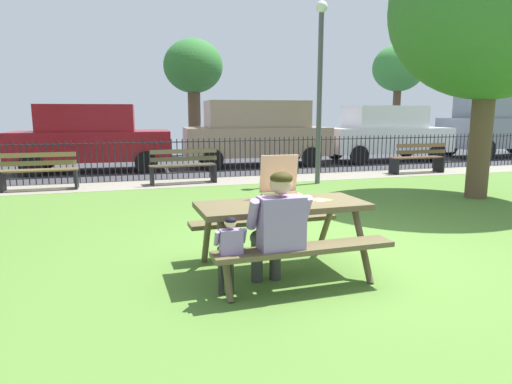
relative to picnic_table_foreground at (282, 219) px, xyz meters
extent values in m
cube|color=#527B31|center=(0.89, 1.85, -0.61)|extent=(28.00, 10.88, 0.02)
cube|color=gray|center=(0.89, 6.58, -0.60)|extent=(28.00, 1.40, 0.01)
cube|color=#38383D|center=(0.89, 10.62, -0.60)|extent=(28.00, 6.67, 0.01)
cube|color=brown|center=(0.00, 0.00, 0.14)|extent=(1.82, 0.80, 0.06)
cube|color=brown|center=(0.01, -0.60, -0.16)|extent=(1.81, 0.32, 0.05)
cube|color=brown|center=(-0.01, 0.60, -0.16)|extent=(1.81, 0.32, 0.05)
cylinder|color=brown|center=(-0.73, -0.43, -0.24)|extent=(0.08, 0.44, 0.74)
cylinder|color=brown|center=(-0.75, 0.40, -0.24)|extent=(0.08, 0.44, 0.74)
cylinder|color=brown|center=(0.75, -0.40, -0.24)|extent=(0.08, 0.44, 0.74)
cylinder|color=brown|center=(0.73, 0.43, -0.24)|extent=(0.08, 0.44, 0.74)
cube|color=tan|center=(0.06, 0.08, 0.18)|extent=(0.45, 0.45, 0.01)
cube|color=silver|center=(0.06, 0.08, 0.19)|extent=(0.41, 0.41, 0.00)
cube|color=tan|center=(0.05, -0.13, 0.21)|extent=(0.43, 0.03, 0.04)
cube|color=tan|center=(0.07, 0.29, 0.21)|extent=(0.43, 0.03, 0.04)
cube|color=tan|center=(-0.15, 0.09, 0.21)|extent=(0.03, 0.43, 0.04)
cube|color=tan|center=(0.27, 0.07, 0.21)|extent=(0.03, 0.43, 0.04)
cube|color=tan|center=(0.07, 0.31, 0.44)|extent=(0.43, 0.10, 0.43)
cylinder|color=tan|center=(0.06, 0.08, 0.19)|extent=(0.37, 0.37, 0.01)
cylinder|color=#EAD858|center=(0.06, 0.08, 0.20)|extent=(0.34, 0.34, 0.00)
pyramid|color=#F4DC6D|center=(0.46, 0.04, 0.18)|extent=(0.24, 0.21, 0.01)
cube|color=tan|center=(0.37, 0.08, 0.18)|extent=(0.09, 0.17, 0.02)
cylinder|color=#343434|center=(-0.34, -0.19, -0.38)|extent=(0.12, 0.12, 0.44)
cylinder|color=#343434|center=(-0.34, -0.40, -0.13)|extent=(0.16, 0.42, 0.15)
cylinder|color=#343434|center=(-0.14, -0.18, -0.38)|extent=(0.12, 0.12, 0.44)
cylinder|color=#343434|center=(-0.14, -0.39, -0.13)|extent=(0.16, 0.42, 0.15)
cube|color=#8C72A5|center=(-0.23, -0.61, 0.10)|extent=(0.43, 0.23, 0.52)
cylinder|color=#8C72A5|center=(-0.49, -0.56, 0.21)|extent=(0.10, 0.21, 0.31)
cylinder|color=#8C72A5|center=(0.03, -0.55, 0.21)|extent=(0.10, 0.21, 0.31)
sphere|color=tan|center=(-0.23, -0.59, 0.48)|extent=(0.21, 0.21, 0.21)
ellipsoid|color=#322B0E|center=(-0.23, -0.60, 0.53)|extent=(0.21, 0.20, 0.12)
cylinder|color=#292929|center=(-0.77, -0.42, -0.38)|extent=(0.06, 0.06, 0.44)
cylinder|color=#292929|center=(-0.76, -0.52, -0.14)|extent=(0.08, 0.20, 0.07)
cylinder|color=#292929|center=(-0.67, -0.41, -0.38)|extent=(0.06, 0.06, 0.44)
cylinder|color=#292929|center=(-0.67, -0.52, -0.14)|extent=(0.08, 0.20, 0.07)
cube|color=#8C72A5|center=(-0.71, -0.62, -0.03)|extent=(0.21, 0.11, 0.25)
cylinder|color=#8C72A5|center=(-0.84, -0.60, 0.02)|extent=(0.05, 0.10, 0.15)
cylinder|color=#8C72A5|center=(-0.59, -0.59, 0.02)|extent=(0.05, 0.10, 0.15)
sphere|color=beige|center=(-0.71, -0.61, 0.15)|extent=(0.10, 0.10, 0.10)
ellipsoid|color=black|center=(-0.71, -0.61, 0.18)|extent=(0.10, 0.10, 0.06)
cylinder|color=black|center=(0.89, 7.28, 0.36)|extent=(20.72, 0.03, 0.03)
cylinder|color=black|center=(0.89, 7.28, -0.44)|extent=(20.72, 0.03, 0.03)
cylinder|color=black|center=(-4.33, 7.28, -0.07)|extent=(0.02, 0.02, 1.04)
cylinder|color=black|center=(-4.19, 7.28, -0.07)|extent=(0.02, 0.02, 1.04)
cylinder|color=black|center=(-4.05, 7.28, -0.07)|extent=(0.02, 0.02, 1.04)
cylinder|color=black|center=(-3.90, 7.28, -0.07)|extent=(0.02, 0.02, 1.04)
cylinder|color=black|center=(-3.76, 7.28, -0.07)|extent=(0.02, 0.02, 1.04)
cylinder|color=black|center=(-3.62, 7.28, -0.07)|extent=(0.02, 0.02, 1.04)
cylinder|color=black|center=(-3.48, 7.28, -0.07)|extent=(0.02, 0.02, 1.04)
cylinder|color=black|center=(-3.34, 7.28, -0.07)|extent=(0.02, 0.02, 1.04)
cylinder|color=black|center=(-3.20, 7.28, -0.07)|extent=(0.02, 0.02, 1.04)
cylinder|color=black|center=(-3.06, 7.28, -0.07)|extent=(0.02, 0.02, 1.04)
cylinder|color=black|center=(-2.92, 7.28, -0.07)|extent=(0.02, 0.02, 1.04)
cylinder|color=black|center=(-2.78, 7.28, -0.07)|extent=(0.02, 0.02, 1.04)
cylinder|color=black|center=(-2.64, 7.28, -0.07)|extent=(0.02, 0.02, 1.04)
cylinder|color=black|center=(-2.50, 7.28, -0.07)|extent=(0.02, 0.02, 1.04)
cylinder|color=black|center=(-2.35, 7.28, -0.07)|extent=(0.02, 0.02, 1.04)
cylinder|color=black|center=(-2.21, 7.28, -0.07)|extent=(0.02, 0.02, 1.04)
cylinder|color=black|center=(-2.07, 7.28, -0.07)|extent=(0.02, 0.02, 1.04)
cylinder|color=black|center=(-1.93, 7.28, -0.07)|extent=(0.02, 0.02, 1.04)
cylinder|color=black|center=(-1.79, 7.28, -0.07)|extent=(0.02, 0.02, 1.04)
cylinder|color=black|center=(-1.65, 7.28, -0.07)|extent=(0.02, 0.02, 1.04)
cylinder|color=black|center=(-1.51, 7.28, -0.07)|extent=(0.02, 0.02, 1.04)
cylinder|color=black|center=(-1.37, 7.28, -0.07)|extent=(0.02, 0.02, 1.04)
cylinder|color=black|center=(-1.23, 7.28, -0.07)|extent=(0.02, 0.02, 1.04)
cylinder|color=black|center=(-1.09, 7.28, -0.07)|extent=(0.02, 0.02, 1.04)
cylinder|color=black|center=(-0.95, 7.28, -0.07)|extent=(0.02, 0.02, 1.04)
cylinder|color=black|center=(-0.80, 7.28, -0.07)|extent=(0.02, 0.02, 1.04)
cylinder|color=black|center=(-0.66, 7.28, -0.07)|extent=(0.02, 0.02, 1.04)
cylinder|color=black|center=(-0.52, 7.28, -0.07)|extent=(0.02, 0.02, 1.04)
cylinder|color=black|center=(-0.38, 7.28, -0.07)|extent=(0.02, 0.02, 1.04)
cylinder|color=black|center=(-0.24, 7.28, -0.07)|extent=(0.02, 0.02, 1.04)
cylinder|color=black|center=(-0.10, 7.28, -0.07)|extent=(0.02, 0.02, 1.04)
cylinder|color=black|center=(0.04, 7.28, -0.07)|extent=(0.02, 0.02, 1.04)
cylinder|color=black|center=(0.18, 7.28, -0.07)|extent=(0.02, 0.02, 1.04)
cylinder|color=black|center=(0.32, 7.28, -0.07)|extent=(0.02, 0.02, 1.04)
cylinder|color=black|center=(0.46, 7.28, -0.07)|extent=(0.02, 0.02, 1.04)
cylinder|color=black|center=(0.61, 7.28, -0.07)|extent=(0.02, 0.02, 1.04)
cylinder|color=black|center=(0.75, 7.28, -0.07)|extent=(0.02, 0.02, 1.04)
cylinder|color=black|center=(0.89, 7.28, -0.07)|extent=(0.02, 0.02, 1.04)
cylinder|color=black|center=(1.03, 7.28, -0.07)|extent=(0.02, 0.02, 1.04)
cylinder|color=black|center=(1.17, 7.28, -0.07)|extent=(0.02, 0.02, 1.04)
cylinder|color=black|center=(1.31, 7.28, -0.07)|extent=(0.02, 0.02, 1.04)
cylinder|color=black|center=(1.45, 7.28, -0.07)|extent=(0.02, 0.02, 1.04)
cylinder|color=black|center=(1.59, 7.28, -0.07)|extent=(0.02, 0.02, 1.04)
cylinder|color=black|center=(1.73, 7.28, -0.07)|extent=(0.02, 0.02, 1.04)
cylinder|color=black|center=(1.87, 7.28, -0.07)|extent=(0.02, 0.02, 1.04)
cylinder|color=black|center=(2.01, 7.28, -0.07)|extent=(0.02, 0.02, 1.04)
cylinder|color=black|center=(2.16, 7.28, -0.07)|extent=(0.02, 0.02, 1.04)
cylinder|color=black|center=(2.30, 7.28, -0.07)|extent=(0.02, 0.02, 1.04)
cylinder|color=black|center=(2.44, 7.28, -0.07)|extent=(0.02, 0.02, 1.04)
cylinder|color=black|center=(2.58, 7.28, -0.07)|extent=(0.02, 0.02, 1.04)
cylinder|color=black|center=(2.72, 7.28, -0.07)|extent=(0.02, 0.02, 1.04)
cylinder|color=black|center=(2.86, 7.28, -0.07)|extent=(0.02, 0.02, 1.04)
cylinder|color=black|center=(3.00, 7.28, -0.07)|extent=(0.02, 0.02, 1.04)
cylinder|color=black|center=(3.14, 7.28, -0.07)|extent=(0.02, 0.02, 1.04)
cylinder|color=black|center=(3.28, 7.28, -0.07)|extent=(0.02, 0.02, 1.04)
cylinder|color=black|center=(3.42, 7.28, -0.07)|extent=(0.02, 0.02, 1.04)
cylinder|color=black|center=(3.56, 7.28, -0.07)|extent=(0.02, 0.02, 1.04)
cylinder|color=black|center=(3.71, 7.28, -0.07)|extent=(0.02, 0.02, 1.04)
cylinder|color=black|center=(3.85, 7.28, -0.07)|extent=(0.02, 0.02, 1.04)
cylinder|color=black|center=(3.99, 7.28, -0.07)|extent=(0.02, 0.02, 1.04)
cylinder|color=black|center=(4.13, 7.28, -0.07)|extent=(0.02, 0.02, 1.04)
cylinder|color=black|center=(4.27, 7.28, -0.07)|extent=(0.02, 0.02, 1.04)
cylinder|color=black|center=(4.41, 7.28, -0.07)|extent=(0.02, 0.02, 1.04)
cylinder|color=black|center=(4.55, 7.28, -0.07)|extent=(0.02, 0.02, 1.04)
cylinder|color=black|center=(4.69, 7.28, -0.07)|extent=(0.02, 0.02, 1.04)
cylinder|color=black|center=(4.83, 7.28, -0.07)|extent=(0.02, 0.02, 1.04)
cylinder|color=black|center=(4.97, 7.28, -0.07)|extent=(0.02, 0.02, 1.04)
cylinder|color=black|center=(5.12, 7.28, -0.07)|extent=(0.02, 0.02, 1.04)
cylinder|color=black|center=(5.26, 7.28, -0.07)|extent=(0.02, 0.02, 1.04)
cylinder|color=black|center=(5.40, 7.28, -0.07)|extent=(0.02, 0.02, 1.04)
cylinder|color=black|center=(5.54, 7.28, -0.07)|extent=(0.02, 0.02, 1.04)
cylinder|color=black|center=(5.68, 7.28, -0.07)|extent=(0.02, 0.02, 1.04)
cylinder|color=black|center=(5.82, 7.28, -0.07)|extent=(0.02, 0.02, 1.04)
cylinder|color=black|center=(5.96, 7.28, -0.07)|extent=(0.02, 0.02, 1.04)
cylinder|color=black|center=(6.10, 7.28, -0.07)|extent=(0.02, 0.02, 1.04)
cylinder|color=black|center=(6.24, 7.28, -0.07)|extent=(0.02, 0.02, 1.04)
cylinder|color=black|center=(6.38, 7.28, -0.07)|extent=(0.02, 0.02, 1.04)
cylinder|color=black|center=(6.52, 7.28, -0.07)|extent=(0.02, 0.02, 1.04)
cylinder|color=black|center=(6.67, 7.28, -0.07)|extent=(0.02, 0.02, 1.04)
cylinder|color=black|center=(6.81, 7.28, -0.07)|extent=(0.02, 0.02, 1.04)
cylinder|color=black|center=(6.95, 7.28, -0.07)|extent=(0.02, 0.02, 1.04)
cylinder|color=black|center=(7.09, 7.28, -0.07)|extent=(0.02, 0.02, 1.04)
cylinder|color=black|center=(7.23, 7.28, -0.07)|extent=(0.02, 0.02, 1.04)
cylinder|color=black|center=(7.37, 7.28, -0.07)|extent=(0.02, 0.02, 1.04)
cylinder|color=black|center=(7.51, 7.28, -0.07)|extent=(0.02, 0.02, 1.04)
cylinder|color=black|center=(7.65, 7.28, -0.07)|extent=(0.02, 0.02, 1.04)
cylinder|color=black|center=(7.79, 7.28, -0.07)|extent=(0.02, 0.02, 1.04)
cylinder|color=black|center=(7.93, 7.28, -0.07)|extent=(0.02, 0.02, 1.04)
cylinder|color=black|center=(8.08, 7.28, -0.07)|extent=(0.02, 0.02, 1.04)
cylinder|color=black|center=(8.22, 7.28, -0.07)|extent=(0.02, 0.02, 1.04)
cylinder|color=black|center=(8.36, 7.28, -0.07)|extent=(0.02, 0.02, 1.04)
cylinder|color=black|center=(8.50, 7.28, -0.07)|extent=(0.02, 0.02, 1.04)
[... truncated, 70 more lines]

